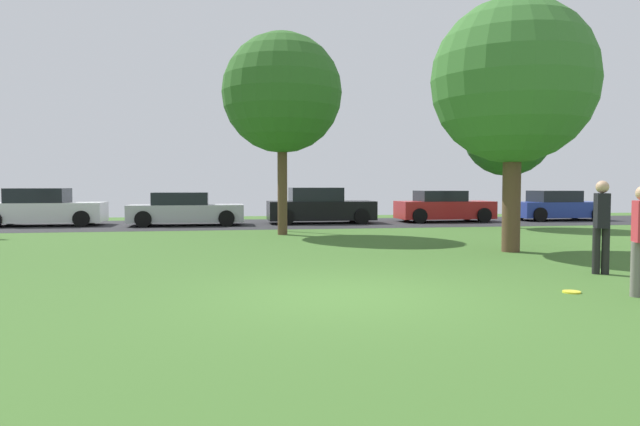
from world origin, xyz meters
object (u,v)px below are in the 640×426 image
at_px(oak_tree_left, 282,93).
at_px(parked_car_black, 320,207).
at_px(parked_car_blue, 557,207).
at_px(street_lamp_post, 280,168).
at_px(birch_tree_lone, 508,132).
at_px(frisbee_disc, 572,292).
at_px(parked_car_white, 43,209).
at_px(person_thrower, 602,222).
at_px(parked_car_red, 443,207).
at_px(maple_tree_far, 513,82).
at_px(parked_car_silver, 185,210).

bearing_deg(oak_tree_left, parked_car_black, 67.91).
relative_size(parked_car_blue, street_lamp_post, 0.91).
distance_m(birch_tree_lone, oak_tree_left, 9.01).
bearing_deg(parked_car_black, frisbee_disc, -86.02).
relative_size(parked_car_white, street_lamp_post, 1.01).
bearing_deg(parked_car_black, person_thrower, -79.36).
xyz_separation_m(parked_car_red, parked_car_blue, (5.59, 0.11, -0.01)).
bearing_deg(oak_tree_left, parked_car_white, 147.86).
bearing_deg(birch_tree_lone, maple_tree_far, -116.87).
distance_m(maple_tree_far, parked_car_white, 18.51).
bearing_deg(parked_car_red, street_lamp_post, -153.39).
relative_size(oak_tree_left, maple_tree_far, 1.07).
relative_size(parked_car_silver, parked_car_red, 1.09).
bearing_deg(oak_tree_left, maple_tree_far, -48.91).
bearing_deg(person_thrower, oak_tree_left, -130.78).
height_order(frisbee_disc, parked_car_white, parked_car_white).
bearing_deg(parked_car_white, parked_car_blue, -0.46).
height_order(person_thrower, parked_car_silver, person_thrower).
bearing_deg(parked_car_white, person_thrower, -47.24).
xyz_separation_m(oak_tree_left, parked_car_silver, (-3.44, 4.96, -4.03)).
distance_m(oak_tree_left, parked_car_black, 6.98).
bearing_deg(parked_car_red, birch_tree_lone, -74.72).
xyz_separation_m(parked_car_silver, street_lamp_post, (3.50, -3.43, 1.63)).
relative_size(parked_car_white, parked_car_red, 1.09).
bearing_deg(frisbee_disc, maple_tree_far, 71.38).
xyz_separation_m(birch_tree_lone, parked_car_blue, (4.56, 3.91, -3.04)).
height_order(frisbee_disc, parked_car_blue, parked_car_blue).
height_order(oak_tree_left, street_lamp_post, oak_tree_left).
bearing_deg(frisbee_disc, street_lamp_post, 104.42).
bearing_deg(street_lamp_post, frisbee_disc, -75.58).
xyz_separation_m(oak_tree_left, parked_car_red, (7.77, 5.39, -4.00)).
distance_m(birch_tree_lone, parked_car_silver, 13.06).
distance_m(oak_tree_left, maple_tree_far, 7.72).
height_order(birch_tree_lone, person_thrower, birch_tree_lone).
distance_m(parked_car_white, parked_car_red, 16.81).
height_order(maple_tree_far, person_thrower, maple_tree_far).
distance_m(person_thrower, parked_car_white, 20.58).
bearing_deg(oak_tree_left, parked_car_red, 34.75).
height_order(person_thrower, parked_car_blue, person_thrower).
xyz_separation_m(maple_tree_far, parked_car_white, (-14.10, 11.48, -3.48)).
relative_size(oak_tree_left, parked_car_red, 1.58).
bearing_deg(parked_car_blue, oak_tree_left, -157.64).
bearing_deg(maple_tree_far, person_thrower, -92.00).
bearing_deg(parked_car_white, maple_tree_far, -39.16).
bearing_deg(parked_car_red, parked_car_blue, 1.08).
height_order(parked_car_silver, parked_car_black, parked_car_black).
height_order(parked_car_black, parked_car_red, parked_car_black).
relative_size(birch_tree_lone, parked_car_blue, 1.31).
relative_size(frisbee_disc, parked_car_blue, 0.07).
height_order(person_thrower, parked_car_white, person_thrower).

